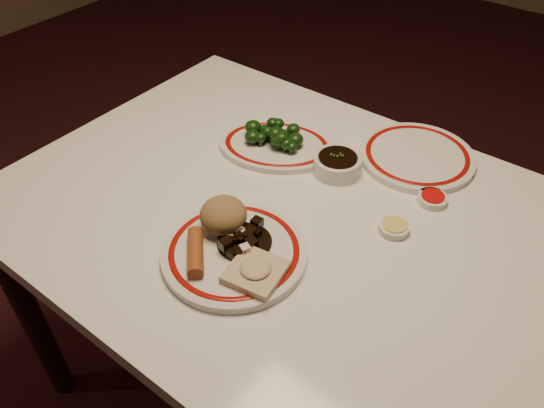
{
  "coord_description": "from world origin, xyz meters",
  "views": [
    {
      "loc": [
        0.49,
        -0.68,
        1.5
      ],
      "look_at": [
        0.01,
        -0.05,
        0.8
      ],
      "focal_mm": 35.0,
      "sensor_mm": 36.0,
      "label": 1
    }
  ],
  "objects_px": {
    "rice_mound": "(223,215)",
    "fried_wonton": "(256,271)",
    "spring_roll": "(195,252)",
    "broccoli_pile": "(274,134)",
    "stirfry_heap": "(243,239)",
    "dining_table": "(283,238)",
    "broccoli_plate": "(276,146)",
    "main_plate": "(234,252)",
    "soy_bowl": "(337,164)"
  },
  "relations": [
    {
      "from": "main_plate",
      "to": "fried_wonton",
      "type": "relative_size",
      "value": 2.65
    },
    {
      "from": "stirfry_heap",
      "to": "broccoli_pile",
      "type": "height_order",
      "value": "broccoli_pile"
    },
    {
      "from": "broccoli_pile",
      "to": "soy_bowl",
      "type": "distance_m",
      "value": 0.17
    },
    {
      "from": "dining_table",
      "to": "fried_wonton",
      "type": "distance_m",
      "value": 0.24
    },
    {
      "from": "main_plate",
      "to": "soy_bowl",
      "type": "height_order",
      "value": "soy_bowl"
    },
    {
      "from": "dining_table",
      "to": "soy_bowl",
      "type": "bearing_deg",
      "value": 82.53
    },
    {
      "from": "fried_wonton",
      "to": "broccoli_plate",
      "type": "relative_size",
      "value": 0.32
    },
    {
      "from": "dining_table",
      "to": "stirfry_heap",
      "type": "relative_size",
      "value": 11.02
    },
    {
      "from": "rice_mound",
      "to": "fried_wonton",
      "type": "distance_m",
      "value": 0.14
    },
    {
      "from": "broccoli_plate",
      "to": "main_plate",
      "type": "bearing_deg",
      "value": -66.04
    },
    {
      "from": "spring_roll",
      "to": "broccoli_pile",
      "type": "distance_m",
      "value": 0.41
    },
    {
      "from": "fried_wonton",
      "to": "broccoli_plate",
      "type": "bearing_deg",
      "value": 121.65
    },
    {
      "from": "broccoli_pile",
      "to": "broccoli_plate",
      "type": "bearing_deg",
      "value": 7.11
    },
    {
      "from": "rice_mound",
      "to": "broccoli_pile",
      "type": "xyz_separation_m",
      "value": [
        -0.1,
        0.3,
        -0.01
      ]
    },
    {
      "from": "fried_wonton",
      "to": "broccoli_pile",
      "type": "bearing_deg",
      "value": 122.66
    },
    {
      "from": "main_plate",
      "to": "spring_roll",
      "type": "xyz_separation_m",
      "value": [
        -0.04,
        -0.06,
        0.02
      ]
    },
    {
      "from": "rice_mound",
      "to": "spring_roll",
      "type": "distance_m",
      "value": 0.1
    },
    {
      "from": "spring_roll",
      "to": "broccoli_plate",
      "type": "height_order",
      "value": "spring_roll"
    },
    {
      "from": "spring_roll",
      "to": "fried_wonton",
      "type": "height_order",
      "value": "spring_roll"
    },
    {
      "from": "stirfry_heap",
      "to": "soy_bowl",
      "type": "xyz_separation_m",
      "value": [
        0.01,
        0.32,
        -0.01
      ]
    },
    {
      "from": "dining_table",
      "to": "spring_roll",
      "type": "height_order",
      "value": "spring_roll"
    },
    {
      "from": "spring_roll",
      "to": "broccoli_pile",
      "type": "xyz_separation_m",
      "value": [
        -0.11,
        0.39,
        0.01
      ]
    },
    {
      "from": "spring_roll",
      "to": "soy_bowl",
      "type": "height_order",
      "value": "spring_roll"
    },
    {
      "from": "stirfry_heap",
      "to": "broccoli_pile",
      "type": "xyz_separation_m",
      "value": [
        -0.16,
        0.31,
        0.01
      ]
    },
    {
      "from": "main_plate",
      "to": "broccoli_pile",
      "type": "xyz_separation_m",
      "value": [
        -0.16,
        0.33,
        0.03
      ]
    },
    {
      "from": "broccoli_pile",
      "to": "main_plate",
      "type": "bearing_deg",
      "value": -64.81
    },
    {
      "from": "rice_mound",
      "to": "main_plate",
      "type": "bearing_deg",
      "value": -32.6
    },
    {
      "from": "spring_roll",
      "to": "broccoli_pile",
      "type": "relative_size",
      "value": 0.73
    },
    {
      "from": "dining_table",
      "to": "spring_roll",
      "type": "relative_size",
      "value": 10.85
    },
    {
      "from": "main_plate",
      "to": "stirfry_heap",
      "type": "relative_size",
      "value": 2.68
    },
    {
      "from": "fried_wonton",
      "to": "broccoli_plate",
      "type": "distance_m",
      "value": 0.42
    },
    {
      "from": "soy_bowl",
      "to": "broccoli_pile",
      "type": "bearing_deg",
      "value": -175.56
    },
    {
      "from": "stirfry_heap",
      "to": "soy_bowl",
      "type": "distance_m",
      "value": 0.32
    },
    {
      "from": "dining_table",
      "to": "fried_wonton",
      "type": "bearing_deg",
      "value": -67.85
    },
    {
      "from": "soy_bowl",
      "to": "fried_wonton",
      "type": "bearing_deg",
      "value": -81.37
    },
    {
      "from": "main_plate",
      "to": "stirfry_heap",
      "type": "xyz_separation_m",
      "value": [
        0.0,
        0.02,
        0.02
      ]
    },
    {
      "from": "fried_wonton",
      "to": "broccoli_plate",
      "type": "xyz_separation_m",
      "value": [
        -0.22,
        0.36,
        -0.02
      ]
    },
    {
      "from": "rice_mound",
      "to": "fried_wonton",
      "type": "relative_size",
      "value": 0.85
    },
    {
      "from": "main_plate",
      "to": "spring_roll",
      "type": "bearing_deg",
      "value": -126.61
    },
    {
      "from": "rice_mound",
      "to": "spring_roll",
      "type": "bearing_deg",
      "value": -83.0
    },
    {
      "from": "main_plate",
      "to": "broccoli_pile",
      "type": "relative_size",
      "value": 1.93
    },
    {
      "from": "broccoli_pile",
      "to": "dining_table",
      "type": "bearing_deg",
      "value": -47.33
    },
    {
      "from": "broccoli_plate",
      "to": "broccoli_pile",
      "type": "distance_m",
      "value": 0.03
    },
    {
      "from": "spring_roll",
      "to": "broccoli_plate",
      "type": "xyz_separation_m",
      "value": [
        -0.1,
        0.39,
        -0.02
      ]
    },
    {
      "from": "dining_table",
      "to": "main_plate",
      "type": "bearing_deg",
      "value": -87.67
    },
    {
      "from": "rice_mound",
      "to": "stirfry_heap",
      "type": "xyz_separation_m",
      "value": [
        0.06,
        -0.01,
        -0.02
      ]
    },
    {
      "from": "dining_table",
      "to": "rice_mound",
      "type": "xyz_separation_m",
      "value": [
        -0.05,
        -0.13,
        0.14
      ]
    },
    {
      "from": "spring_roll",
      "to": "fried_wonton",
      "type": "xyz_separation_m",
      "value": [
        0.12,
        0.03,
        -0.0
      ]
    },
    {
      "from": "main_plate",
      "to": "broccoli_plate",
      "type": "relative_size",
      "value": 0.85
    },
    {
      "from": "spring_roll",
      "to": "stirfry_heap",
      "type": "height_order",
      "value": "same"
    }
  ]
}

